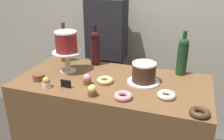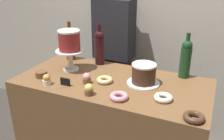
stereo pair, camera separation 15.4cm
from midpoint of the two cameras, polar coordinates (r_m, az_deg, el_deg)
The scene contains 19 objects.
back_wall at distance 2.44m, azimuth 5.09°, elevation 14.19°, with size 6.00×0.05×2.60m.
display_counter at distance 1.96m, azimuth -2.33°, elevation -14.87°, with size 1.33×0.65×0.93m.
cake_stand_pedestal at distance 1.87m, azimuth -12.65°, elevation 2.64°, with size 0.22×0.22×0.16m.
white_layer_cake at distance 1.83m, azimuth -12.99°, elevation 6.38°, with size 0.16×0.16×0.15m.
silver_serving_platter at distance 1.69m, azimuth 4.70°, elevation -2.75°, with size 0.22×0.22×0.01m.
chocolate_round_cake at distance 1.66m, azimuth 4.78°, elevation -0.52°, with size 0.16×0.16×0.13m.
wine_bottle_green at distance 1.82m, azimuth 13.71°, elevation 3.22°, with size 0.08×0.08×0.33m.
wine_bottle_amber at distance 2.09m, azimuth -13.07°, elevation 5.79°, with size 0.08×0.08×0.33m.
wine_bottle_dark_red at distance 1.96m, azimuth -6.11°, elevation 5.21°, with size 0.08×0.08×0.33m.
cupcake_strawberry at distance 1.67m, azimuth -8.41°, elevation -2.22°, with size 0.06×0.06×0.07m.
cupcake_lemon at distance 1.52m, azimuth -7.55°, elevation -4.83°, with size 0.06×0.06×0.07m.
cupcake_caramel at distance 1.68m, azimuth -17.52°, elevation -2.82°, with size 0.06×0.06×0.07m.
donut_chocolate at distance 1.38m, azimuth 16.66°, elevation -9.51°, with size 0.11×0.11×0.03m.
donut_sugar at distance 1.52m, azimuth 9.66°, elevation -5.80°, with size 0.11×0.11×0.03m.
donut_pink at distance 1.48m, azimuth -0.39°, elevation -6.10°, with size 0.11×0.11×0.03m.
donut_glazed at distance 1.69m, azimuth -4.24°, elevation -2.44°, with size 0.11×0.11×0.03m.
cookie_stack at distance 1.81m, azimuth -18.93°, elevation -1.61°, with size 0.08×0.08×0.04m.
price_sign_chalkboard at distance 1.65m, azimuth -13.30°, elevation -3.19°, with size 0.07×0.01×0.05m.
barista_figure at distance 2.41m, azimuth -3.06°, elevation 2.85°, with size 0.36×0.22×1.60m.
Camera 1 is at (0.50, -1.47, 1.66)m, focal length 39.49 mm.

